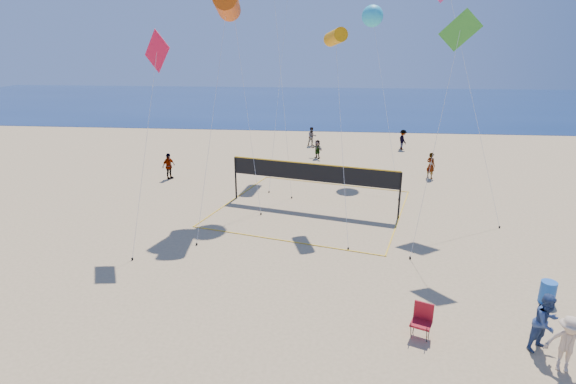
{
  "coord_description": "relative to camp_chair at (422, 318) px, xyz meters",
  "views": [
    {
      "loc": [
        0.55,
        -9.61,
        8.66
      ],
      "look_at": [
        -0.59,
        2.0,
        4.82
      ],
      "focal_mm": 28.0,
      "sensor_mm": 36.0,
      "label": 1
    }
  ],
  "objects": [
    {
      "name": "trash_barrel",
      "position": [
        4.77,
        2.4,
        -0.23
      ],
      "size": [
        0.62,
        0.62,
        0.8
      ],
      "primitive_type": "cylinder",
      "rotation": [
        0.0,
        0.0,
        -0.17
      ],
      "color": "#1A55AF",
      "rests_on": "ground"
    },
    {
      "name": "far_person_3",
      "position": [
        -4.7,
        27.33,
        0.21
      ],
      "size": [
        0.98,
        0.87,
        1.67
      ],
      "primitive_type": "imported",
      "rotation": [
        0.0,
        0.0,
        0.34
      ],
      "color": "gray",
      "rests_on": "ground"
    },
    {
      "name": "kite_4",
      "position": [
        2.0,
        7.41,
        8.11
      ],
      "size": [
        2.42,
        2.45,
        10.05
      ],
      "rotation": [
        0.0,
        0.0,
        -0.1
      ],
      "color": "green",
      "rests_on": "ground"
    },
    {
      "name": "kite_2",
      "position": [
        -2.91,
        11.36,
        8.36
      ],
      "size": [
        1.5,
        6.32,
        9.47
      ],
      "rotation": [
        0.0,
        0.0,
        0.34
      ],
      "color": "orange",
      "rests_on": "ground"
    },
    {
      "name": "bystander_a",
      "position": [
        3.46,
        -0.32,
        0.29
      ],
      "size": [
        1.12,
        1.05,
        1.84
      ],
      "primitive_type": "imported",
      "rotation": [
        0.0,
        0.0,
        0.52
      ],
      "color": "navy",
      "rests_on": "ground"
    },
    {
      "name": "volleyball_net",
      "position": [
        -3.91,
        11.22,
        1.14
      ],
      "size": [
        11.65,
        11.54,
        2.56
      ],
      "rotation": [
        0.0,
        0.0,
        -0.25
      ],
      "color": "black",
      "rests_on": "ground"
    },
    {
      "name": "bystander_b",
      "position": [
        3.66,
        -1.2,
        0.22
      ],
      "size": [
        1.24,
        0.98,
        1.69
      ],
      "primitive_type": "imported",
      "rotation": [
        0.0,
        0.0,
        -0.38
      ],
      "color": "#D5B38E",
      "rests_on": "ground"
    },
    {
      "name": "far_person_2",
      "position": [
        3.78,
        17.87,
        0.26
      ],
      "size": [
        0.74,
        0.77,
        1.77
      ],
      "primitive_type": "imported",
      "rotation": [
        0.0,
        0.0,
        2.28
      ],
      "color": "gray",
      "rests_on": "ground"
    },
    {
      "name": "kite_3",
      "position": [
        -10.64,
        7.32,
        7.4
      ],
      "size": [
        1.56,
        3.94,
        9.3
      ],
      "rotation": [
        0.0,
        0.0,
        -0.42
      ],
      "color": "red",
      "rests_on": "ground"
    },
    {
      "name": "kite_0",
      "position": [
        -8.43,
        11.83,
        9.98
      ],
      "size": [
        1.61,
        7.59,
        11.41
      ],
      "rotation": [
        0.0,
        0.0,
        0.14
      ],
      "color": "#D04C09",
      "rests_on": "ground"
    },
    {
      "name": "far_person_0",
      "position": [
        -13.81,
        15.99,
        0.25
      ],
      "size": [
        0.87,
        1.11,
        1.76
      ],
      "primitive_type": "imported",
      "rotation": [
        0.0,
        0.0,
        1.08
      ],
      "color": "gray",
      "rests_on": "ground"
    },
    {
      "name": "ocean",
      "position": [
        -3.51,
        59.34,
        -0.61
      ],
      "size": [
        140.0,
        50.0,
        0.03
      ],
      "primitive_type": "cube",
      "color": "navy",
      "rests_on": "ground"
    },
    {
      "name": "far_person_4",
      "position": [
        3.17,
        26.63,
        0.23
      ],
      "size": [
        0.89,
        1.23,
        1.71
      ],
      "primitive_type": "imported",
      "rotation": [
        0.0,
        0.0,
        1.82
      ],
      "color": "gray",
      "rests_on": "ground"
    },
    {
      "name": "camp_chair",
      "position": [
        0.0,
        0.0,
        0.0
      ],
      "size": [
        0.76,
        0.87,
        1.23
      ],
      "rotation": [
        0.0,
        0.0,
        -0.4
      ],
      "color": "maroon",
      "rests_on": "ground"
    },
    {
      "name": "far_person_1",
      "position": [
        -4.06,
        22.75,
        0.11
      ],
      "size": [
        1.23,
        1.32,
        1.48
      ],
      "primitive_type": "imported",
      "rotation": [
        0.0,
        0.0,
        -0.85
      ],
      "color": "gray",
      "rests_on": "ground"
    },
    {
      "name": "kite_7",
      "position": [
        -0.49,
        20.09,
        9.83
      ],
      "size": [
        2.53,
        8.01,
        11.17
      ],
      "rotation": [
        0.0,
        0.0,
        -0.38
      ],
      "color": "#2AC1E4",
      "rests_on": "ground"
    }
  ]
}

